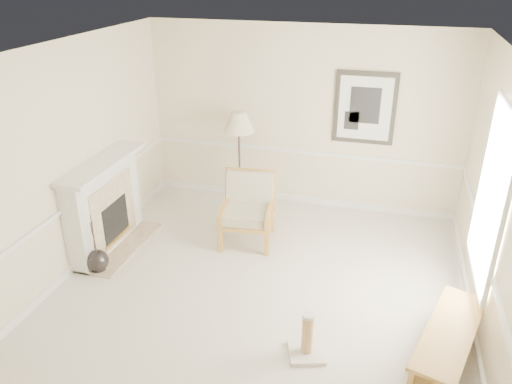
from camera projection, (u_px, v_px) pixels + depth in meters
ground at (256, 297)px, 6.09m from camera, size 5.50×5.50×0.00m
room at (270, 153)px, 5.33m from camera, size 5.04×5.54×2.92m
fireplace at (105, 206)px, 6.91m from camera, size 0.64×1.64×1.31m
floor_vase at (97, 261)px, 6.52m from camera, size 0.29×0.29×0.86m
armchair at (248, 205)px, 7.16m from camera, size 0.84×0.88×0.99m
floor_lamp at (239, 124)px, 7.82m from camera, size 0.52×0.52×1.59m
bench at (448, 341)px, 4.99m from camera, size 0.85×1.53×0.42m
scratching_post at (307, 342)px, 5.15m from camera, size 0.46×0.46×0.52m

